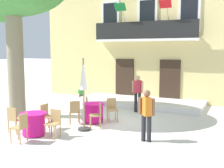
# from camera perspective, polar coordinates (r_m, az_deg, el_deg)

# --- Properties ---
(ground_plane) EXTENTS (120.00, 120.00, 0.00)m
(ground_plane) POSITION_cam_1_polar(r_m,az_deg,el_deg) (11.05, -0.20, -7.81)
(ground_plane) COLOR silver
(building_facade) EXTENTS (13.00, 5.09, 7.50)m
(building_facade) POSITION_cam_1_polar(r_m,az_deg,el_deg) (17.33, 9.31, 10.00)
(building_facade) COLOR #DBC67F
(building_facade) RESTS_ON ground
(entrance_step_platform) EXTENTS (6.49, 2.48, 0.25)m
(entrance_step_platform) POSITION_cam_1_polar(r_m,az_deg,el_deg) (14.49, 5.50, -3.75)
(entrance_step_platform) COLOR silver
(entrance_step_platform) RESTS_ON ground
(cafe_table_near_tree) EXTENTS (0.86, 0.86, 0.76)m
(cafe_table_near_tree) POSITION_cam_1_polar(r_m,az_deg,el_deg) (9.66, -15.74, -7.86)
(cafe_table_near_tree) COLOR #DB1984
(cafe_table_near_tree) RESTS_ON ground
(cafe_chair_near_tree_0) EXTENTS (0.42, 0.42, 0.91)m
(cafe_chair_near_tree_0) POSITION_cam_1_polar(r_m,az_deg,el_deg) (10.05, -19.42, -6.62)
(cafe_chair_near_tree_0) COLOR tan
(cafe_chair_near_tree_0) RESTS_ON ground
(cafe_chair_near_tree_1) EXTENTS (0.43, 0.43, 0.91)m
(cafe_chair_near_tree_1) POSITION_cam_1_polar(r_m,az_deg,el_deg) (9.01, -18.21, -8.14)
(cafe_chair_near_tree_1) COLOR tan
(cafe_chair_near_tree_1) RESTS_ON ground
(cafe_chair_near_tree_2) EXTENTS (0.42, 0.42, 0.91)m
(cafe_chair_near_tree_2) POSITION_cam_1_polar(r_m,az_deg,el_deg) (9.25, -11.81, -7.53)
(cafe_chair_near_tree_2) COLOR tan
(cafe_chair_near_tree_2) RESTS_ON ground
(cafe_chair_near_tree_3) EXTENTS (0.41, 0.41, 0.91)m
(cafe_chair_near_tree_3) POSITION_cam_1_polar(r_m,az_deg,el_deg) (10.22, -13.21, -6.17)
(cafe_chair_near_tree_3) COLOR tan
(cafe_chair_near_tree_3) RESTS_ON ground
(cafe_table_middle) EXTENTS (0.86, 0.86, 0.76)m
(cafe_table_middle) POSITION_cam_1_polar(r_m,az_deg,el_deg) (10.92, -3.77, -5.88)
(cafe_table_middle) COLOR #DB1984
(cafe_table_middle) RESTS_ON ground
(cafe_chair_middle_0) EXTENTS (0.56, 0.56, 0.91)m
(cafe_chair_middle_0) POSITION_cam_1_polar(r_m,az_deg,el_deg) (11.10, -0.00, -4.93)
(cafe_chair_middle_0) COLOR tan
(cafe_chair_middle_0) RESTS_ON ground
(cafe_chair_middle_1) EXTENTS (0.56, 0.56, 0.91)m
(cafe_chair_middle_1) POSITION_cam_1_polar(r_m,az_deg,el_deg) (11.61, -4.70, -4.42)
(cafe_chair_middle_1) COLOR tan
(cafe_chair_middle_1) RESTS_ON ground
(cafe_chair_middle_2) EXTENTS (0.56, 0.56, 0.91)m
(cafe_chair_middle_2) POSITION_cam_1_polar(r_m,az_deg,el_deg) (10.71, -7.68, -5.43)
(cafe_chair_middle_2) COLOR tan
(cafe_chair_middle_2) RESTS_ON ground
(cafe_chair_middle_3) EXTENTS (0.55, 0.55, 0.91)m
(cafe_chair_middle_3) POSITION_cam_1_polar(r_m,az_deg,el_deg) (10.17, -3.04, -6.06)
(cafe_chair_middle_3) COLOR tan
(cafe_chair_middle_3) RESTS_ON ground
(cafe_umbrella) EXTENTS (0.44, 0.44, 2.55)m
(cafe_umbrella) POSITION_cam_1_polar(r_m,az_deg,el_deg) (9.71, -5.85, 0.10)
(cafe_umbrella) COLOR #997A56
(cafe_umbrella) RESTS_ON ground
(ground_planter_left) EXTENTS (0.39, 0.39, 0.62)m
(ground_planter_left) POSITION_cam_1_polar(r_m,az_deg,el_deg) (16.17, -6.32, -1.84)
(ground_planter_left) COLOR #47423D
(ground_planter_left) RESTS_ON ground
(pedestrian_near_entrance) EXTENTS (0.53, 0.40, 1.62)m
(pedestrian_near_entrance) POSITION_cam_1_polar(r_m,az_deg,el_deg) (8.65, 7.09, -5.84)
(pedestrian_near_entrance) COLOR #232328
(pedestrian_near_entrance) RESTS_ON ground
(pedestrian_mid_plaza) EXTENTS (0.53, 0.40, 1.68)m
(pedestrian_mid_plaza) POSITION_cam_1_polar(r_m,az_deg,el_deg) (12.64, 5.28, -1.55)
(pedestrian_mid_plaza) COLOR #232328
(pedestrian_mid_plaza) RESTS_ON ground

